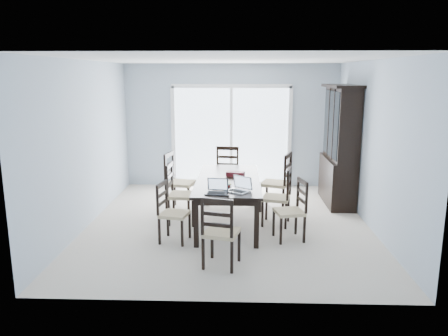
{
  "coord_description": "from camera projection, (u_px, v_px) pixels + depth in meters",
  "views": [
    {
      "loc": [
        0.17,
        -6.76,
        2.39
      ],
      "look_at": [
        -0.07,
        0.0,
        0.93
      ],
      "focal_mm": 35.0,
      "sensor_mm": 36.0,
      "label": 1
    }
  ],
  "objects": [
    {
      "name": "book_stack",
      "position": [
        221.0,
        184.0,
        6.52
      ],
      "size": [
        0.3,
        0.24,
        0.05
      ],
      "rotation": [
        0.0,
        0.0,
        -0.05
      ],
      "color": "maroon",
      "rests_on": "dining_table"
    },
    {
      "name": "railing",
      "position": [
        233.0,
        146.0,
        11.39
      ],
      "size": [
        4.5,
        0.06,
        1.1
      ],
      "primitive_type": "cube",
      "color": "#99999E",
      "rests_on": "balcony"
    },
    {
      "name": "dining_table",
      "position": [
        228.0,
        183.0,
        6.97
      ],
      "size": [
        1.0,
        2.2,
        0.75
      ],
      "color": "black",
      "rests_on": "floor"
    },
    {
      "name": "chair_left_near",
      "position": [
        169.0,
        206.0,
        6.27
      ],
      "size": [
        0.46,
        0.45,
        1.01
      ],
      "rotation": [
        0.0,
        0.0,
        -1.77
      ],
      "color": "black",
      "rests_on": "floor"
    },
    {
      "name": "cell_phone",
      "position": [
        225.0,
        195.0,
        5.98
      ],
      "size": [
        0.12,
        0.06,
        0.01
      ],
      "primitive_type": "cube",
      "rotation": [
        0.0,
        0.0,
        -0.06
      ],
      "color": "black",
      "rests_on": "dining_table"
    },
    {
      "name": "laptop_dark",
      "position": [
        216.0,
        190.0,
        6.07
      ],
      "size": [
        0.32,
        0.25,
        0.2
      ],
      "rotation": [
        0.0,
        0.0,
        -0.13
      ],
      "color": "black",
      "rests_on": "dining_table"
    },
    {
      "name": "game_box",
      "position": [
        235.0,
        174.0,
        7.13
      ],
      "size": [
        0.31,
        0.21,
        0.07
      ],
      "primitive_type": "cube",
      "rotation": [
        0.0,
        0.0,
        -0.24
      ],
      "color": "#4C0F15",
      "rests_on": "dining_table"
    },
    {
      "name": "chair_end_far",
      "position": [
        227.0,
        167.0,
        8.42
      ],
      "size": [
        0.48,
        0.49,
        1.17
      ],
      "rotation": [
        0.0,
        0.0,
        3.04
      ],
      "color": "black",
      "rests_on": "floor"
    },
    {
      "name": "back_wall",
      "position": [
        231.0,
        126.0,
        9.28
      ],
      "size": [
        4.5,
        0.02,
        2.6
      ],
      "primitive_type": "cube",
      "color": "#A5B5C6",
      "rests_on": "floor"
    },
    {
      "name": "chair_left_far",
      "position": [
        176.0,
        175.0,
        7.76
      ],
      "size": [
        0.54,
        0.53,
        1.19
      ],
      "rotation": [
        0.0,
        0.0,
        -1.78
      ],
      "color": "black",
      "rests_on": "floor"
    },
    {
      "name": "floor",
      "position": [
        228.0,
        223.0,
        7.11
      ],
      "size": [
        5.0,
        5.0,
        0.0
      ],
      "primitive_type": "plane",
      "color": "silver",
      "rests_on": "ground"
    },
    {
      "name": "balcony",
      "position": [
        232.0,
        177.0,
        10.54
      ],
      "size": [
        4.5,
        2.0,
        0.1
      ],
      "primitive_type": "cube",
      "color": "gray",
      "rests_on": "ground"
    },
    {
      "name": "hot_tub",
      "position": [
        211.0,
        155.0,
        10.51
      ],
      "size": [
        2.19,
        2.04,
        0.96
      ],
      "rotation": [
        0.0,
        0.0,
        0.24
      ],
      "color": "maroon",
      "rests_on": "balcony"
    },
    {
      "name": "chair_end_near",
      "position": [
        219.0,
        225.0,
        5.35
      ],
      "size": [
        0.49,
        0.5,
        1.08
      ],
      "rotation": [
        0.0,
        0.0,
        -0.24
      ],
      "color": "black",
      "rests_on": "floor"
    },
    {
      "name": "sliding_door",
      "position": [
        231.0,
        136.0,
        9.3
      ],
      "size": [
        2.52,
        0.05,
        2.18
      ],
      "color": "silver",
      "rests_on": "floor"
    },
    {
      "name": "wall_right",
      "position": [
        373.0,
        146.0,
        6.76
      ],
      "size": [
        0.02,
        5.0,
        2.6
      ],
      "primitive_type": "cube",
      "color": "#A5B5C6",
      "rests_on": "floor"
    },
    {
      "name": "ceiling",
      "position": [
        228.0,
        59.0,
        6.56
      ],
      "size": [
        5.0,
        5.0,
        0.0
      ],
      "primitive_type": "plane",
      "rotation": [
        3.14,
        0.0,
        0.0
      ],
      "color": "white",
      "rests_on": "back_wall"
    },
    {
      "name": "chair_right_near",
      "position": [
        295.0,
        203.0,
        6.34
      ],
      "size": [
        0.48,
        0.47,
        1.03
      ],
      "rotation": [
        0.0,
        0.0,
        1.79
      ],
      "color": "black",
      "rests_on": "floor"
    },
    {
      "name": "wall_left",
      "position": [
        87.0,
        144.0,
        6.92
      ],
      "size": [
        0.02,
        5.0,
        2.6
      ],
      "primitive_type": "cube",
      "color": "#A5B5C6",
      "rests_on": "floor"
    },
    {
      "name": "laptop_silver",
      "position": [
        237.0,
        188.0,
        6.17
      ],
      "size": [
        0.38,
        0.36,
        0.22
      ],
      "rotation": [
        0.0,
        0.0,
        -0.62
      ],
      "color": "#B6B6B9",
      "rests_on": "dining_table"
    },
    {
      "name": "chair_right_mid",
      "position": [
        282.0,
        190.0,
        6.94
      ],
      "size": [
        0.5,
        0.49,
        1.08
      ],
      "rotation": [
        0.0,
        0.0,
        1.35
      ],
      "color": "black",
      "rests_on": "floor"
    },
    {
      "name": "chair_left_mid",
      "position": [
        177.0,
        187.0,
        7.05
      ],
      "size": [
        0.46,
        0.45,
        1.14
      ],
      "rotation": [
        0.0,
        0.0,
        -1.62
      ],
      "color": "black",
      "rests_on": "floor"
    },
    {
      "name": "china_hutch",
      "position": [
        340.0,
        147.0,
        8.04
      ],
      "size": [
        0.5,
        1.38,
        2.2
      ],
      "color": "black",
      "rests_on": "floor"
    },
    {
      "name": "chair_right_far",
      "position": [
        281.0,
        176.0,
        7.64
      ],
      "size": [
        0.59,
        0.58,
        1.21
      ],
      "rotation": [
        0.0,
        0.0,
        1.23
      ],
      "color": "black",
      "rests_on": "floor"
    }
  ]
}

